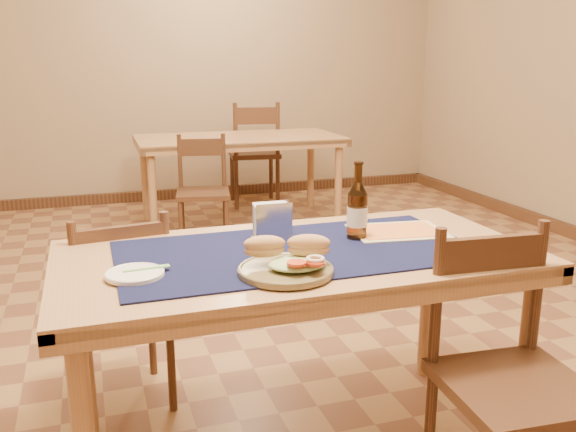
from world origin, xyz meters
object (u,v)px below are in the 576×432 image
object	(u,v)px
back_table	(239,146)
chair_main_near	(509,375)
main_table	(297,274)
napkin_holder	(273,221)
chair_main_far	(119,307)
beer_bottle	(357,210)
sandwich_plate	(289,263)

from	to	relation	value
back_table	chair_main_near	size ratio (longest dim) A/B	1.92
main_table	napkin_holder	bearing A→B (deg)	101.63
back_table	chair_main_near	world-z (taller)	chair_main_near
chair_main_near	chair_main_far	bearing A→B (deg)	137.60
back_table	chair_main_near	distance (m)	3.68
beer_bottle	napkin_holder	xyz separation A→B (m)	(-0.29, 0.10, -0.04)
chair_main_near	beer_bottle	xyz separation A→B (m)	(-0.25, 0.57, 0.39)
main_table	beer_bottle	size ratio (longest dim) A/B	5.74
back_table	beer_bottle	xyz separation A→B (m)	(-0.33, -3.11, 0.19)
main_table	sandwich_plate	bearing A→B (deg)	-115.80
chair_main_far	beer_bottle	size ratio (longest dim) A/B	2.99
chair_main_far	back_table	bearing A→B (deg)	66.71
back_table	main_table	bearing A→B (deg)	-100.37
back_table	chair_main_far	bearing A→B (deg)	-113.29
main_table	beer_bottle	xyz separation A→B (m)	(0.25, 0.07, 0.19)
back_table	chair_main_near	bearing A→B (deg)	-91.26
chair_main_near	beer_bottle	distance (m)	0.74
sandwich_plate	beer_bottle	size ratio (longest dim) A/B	1.05
back_table	napkin_holder	xyz separation A→B (m)	(-0.62, -3.00, 0.15)
sandwich_plate	chair_main_near	bearing A→B (deg)	-26.39
main_table	chair_main_far	bearing A→B (deg)	140.31
chair_main_far	beer_bottle	world-z (taller)	beer_bottle
sandwich_plate	napkin_holder	world-z (taller)	napkin_holder
main_table	chair_main_near	size ratio (longest dim) A/B	1.79
back_table	chair_main_far	distance (m)	2.94
back_table	beer_bottle	world-z (taller)	beer_bottle
main_table	chair_main_far	size ratio (longest dim) A/B	1.92
beer_bottle	main_table	bearing A→B (deg)	-165.03
back_table	chair_main_far	size ratio (longest dim) A/B	2.06
napkin_holder	beer_bottle	bearing A→B (deg)	-20.09
sandwich_plate	napkin_holder	size ratio (longest dim) A/B	1.99
sandwich_plate	chair_main_far	bearing A→B (deg)	124.87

